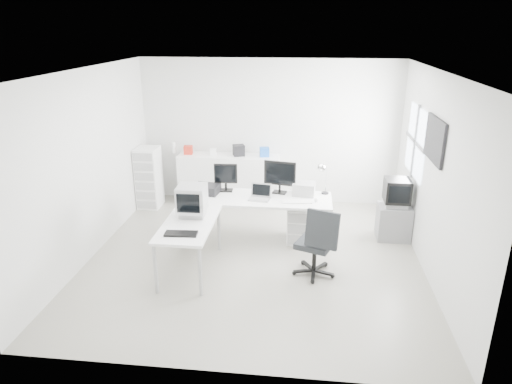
# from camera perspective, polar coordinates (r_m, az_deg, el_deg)

# --- Properties ---
(floor) EXTENTS (5.00, 5.00, 0.01)m
(floor) POSITION_cam_1_polar(r_m,az_deg,el_deg) (7.11, -0.18, -8.14)
(floor) COLOR beige
(floor) RESTS_ON ground
(ceiling) EXTENTS (5.00, 5.00, 0.01)m
(ceiling) POSITION_cam_1_polar(r_m,az_deg,el_deg) (6.29, -0.21, 14.94)
(ceiling) COLOR white
(ceiling) RESTS_ON back_wall
(back_wall) EXTENTS (5.00, 0.02, 2.80)m
(back_wall) POSITION_cam_1_polar(r_m,az_deg,el_deg) (8.97, 1.66, 7.46)
(back_wall) COLOR silver
(back_wall) RESTS_ON floor
(left_wall) EXTENTS (0.02, 5.00, 2.80)m
(left_wall) POSITION_cam_1_polar(r_m,az_deg,el_deg) (7.28, -20.18, 3.18)
(left_wall) COLOR silver
(left_wall) RESTS_ON floor
(right_wall) EXTENTS (0.02, 5.00, 2.80)m
(right_wall) POSITION_cam_1_polar(r_m,az_deg,el_deg) (6.76, 21.36, 1.78)
(right_wall) COLOR silver
(right_wall) RESTS_ON floor
(window) EXTENTS (0.02, 1.20, 1.10)m
(window) POSITION_cam_1_polar(r_m,az_deg,el_deg) (7.83, 19.33, 5.94)
(window) COLOR white
(window) RESTS_ON right_wall
(wall_picture) EXTENTS (0.04, 0.90, 0.60)m
(wall_picture) POSITION_cam_1_polar(r_m,az_deg,el_deg) (6.72, 21.45, 6.11)
(wall_picture) COLOR black
(wall_picture) RESTS_ON right_wall
(main_desk) EXTENTS (2.40, 0.80, 0.75)m
(main_desk) POSITION_cam_1_polar(r_m,az_deg,el_deg) (7.51, 0.11, -3.34)
(main_desk) COLOR white
(main_desk) RESTS_ON floor
(side_desk) EXTENTS (0.70, 1.40, 0.75)m
(side_desk) POSITION_cam_1_polar(r_m,az_deg,el_deg) (6.68, -8.26, -6.73)
(side_desk) COLOR white
(side_desk) RESTS_ON floor
(drawer_pedestal) EXTENTS (0.40, 0.50, 0.60)m
(drawer_pedestal) POSITION_cam_1_polar(r_m,az_deg,el_deg) (7.55, 5.45, -3.94)
(drawer_pedestal) COLOR white
(drawer_pedestal) RESTS_ON floor
(inkjet_printer) EXTENTS (0.45, 0.38, 0.14)m
(inkjet_printer) POSITION_cam_1_polar(r_m,az_deg,el_deg) (7.57, -6.21, 0.37)
(inkjet_printer) COLOR black
(inkjet_printer) RESTS_ON main_desk
(lcd_monitor_small) EXTENTS (0.40, 0.24, 0.48)m
(lcd_monitor_small) POSITION_cam_1_polar(r_m,az_deg,el_deg) (7.60, -3.80, 1.87)
(lcd_monitor_small) COLOR black
(lcd_monitor_small) RESTS_ON main_desk
(lcd_monitor_large) EXTENTS (0.56, 0.31, 0.55)m
(lcd_monitor_large) POSITION_cam_1_polar(r_m,az_deg,el_deg) (7.49, 2.99, 1.88)
(lcd_monitor_large) COLOR black
(lcd_monitor_large) RESTS_ON main_desk
(laptop) EXTENTS (0.36, 0.37, 0.21)m
(laptop) POSITION_cam_1_polar(r_m,az_deg,el_deg) (7.24, 0.42, -0.18)
(laptop) COLOR #B7B7BA
(laptop) RESTS_ON main_desk
(white_keyboard) EXTENTS (0.48, 0.20, 0.02)m
(white_keyboard) POSITION_cam_1_polar(r_m,az_deg,el_deg) (7.19, 5.14, -1.22)
(white_keyboard) COLOR white
(white_keyboard) RESTS_ON main_desk
(white_mouse) EXTENTS (0.07, 0.07, 0.07)m
(white_mouse) POSITION_cam_1_polar(r_m,az_deg,el_deg) (7.23, 7.53, -1.00)
(white_mouse) COLOR white
(white_mouse) RESTS_ON main_desk
(laser_printer) EXTENTS (0.38, 0.34, 0.20)m
(laser_printer) POSITION_cam_1_polar(r_m,az_deg,el_deg) (7.50, 6.00, 0.42)
(laser_printer) COLOR #A0A0A0
(laser_printer) RESTS_ON main_desk
(desk_lamp) EXTENTS (0.18, 0.18, 0.47)m
(desk_lamp) POSITION_cam_1_polar(r_m,az_deg,el_deg) (7.54, 8.71, 1.48)
(desk_lamp) COLOR silver
(desk_lamp) RESTS_ON main_desk
(crt_monitor) EXTENTS (0.46, 0.46, 0.51)m
(crt_monitor) POSITION_cam_1_polar(r_m,az_deg,el_deg) (6.64, -8.00, -0.90)
(crt_monitor) COLOR #B7B7BA
(crt_monitor) RESTS_ON side_desk
(black_keyboard) EXTENTS (0.44, 0.20, 0.03)m
(black_keyboard) POSITION_cam_1_polar(r_m,az_deg,el_deg) (6.16, -9.35, -5.16)
(black_keyboard) COLOR black
(black_keyboard) RESTS_ON side_desk
(office_chair) EXTENTS (0.79, 0.79, 1.06)m
(office_chair) POSITION_cam_1_polar(r_m,az_deg,el_deg) (6.49, 7.40, -5.99)
(office_chair) COLOR #242629
(office_chair) RESTS_ON floor
(tv_cabinet) EXTENTS (0.53, 0.44, 0.58)m
(tv_cabinet) POSITION_cam_1_polar(r_m,az_deg,el_deg) (7.92, 16.81, -3.62)
(tv_cabinet) COLOR slate
(tv_cabinet) RESTS_ON floor
(crt_tv) EXTENTS (0.50, 0.48, 0.45)m
(crt_tv) POSITION_cam_1_polar(r_m,az_deg,el_deg) (7.74, 17.19, -0.12)
(crt_tv) COLOR black
(crt_tv) RESTS_ON tv_cabinet
(sideboard) EXTENTS (1.97, 0.49, 0.99)m
(sideboard) POSITION_cam_1_polar(r_m,az_deg,el_deg) (9.06, -3.38, 1.61)
(sideboard) COLOR white
(sideboard) RESTS_ON floor
(clutter_box_a) EXTENTS (0.18, 0.16, 0.16)m
(clutter_box_a) POSITION_cam_1_polar(r_m,az_deg,el_deg) (9.06, -8.47, 5.22)
(clutter_box_a) COLOR red
(clutter_box_a) RESTS_ON sideboard
(clutter_box_b) EXTENTS (0.13, 0.12, 0.12)m
(clutter_box_b) POSITION_cam_1_polar(r_m,az_deg,el_deg) (8.95, -5.35, 5.03)
(clutter_box_b) COLOR white
(clutter_box_b) RESTS_ON sideboard
(clutter_box_c) EXTENTS (0.26, 0.25, 0.21)m
(clutter_box_c) POSITION_cam_1_polar(r_m,az_deg,el_deg) (8.85, -2.17, 5.23)
(clutter_box_c) COLOR black
(clutter_box_c) RESTS_ON sideboard
(clutter_box_d) EXTENTS (0.20, 0.18, 0.18)m
(clutter_box_d) POSITION_cam_1_polar(r_m,az_deg,el_deg) (8.80, 1.06, 5.03)
(clutter_box_d) COLOR blue
(clutter_box_d) RESTS_ON sideboard
(clutter_bottle) EXTENTS (0.07, 0.07, 0.22)m
(clutter_bottle) POSITION_cam_1_polar(r_m,az_deg,el_deg) (9.17, -10.23, 5.48)
(clutter_bottle) COLOR white
(clutter_bottle) RESTS_ON sideboard
(filing_cabinet) EXTENTS (0.41, 0.49, 1.18)m
(filing_cabinet) POSITION_cam_1_polar(r_m,az_deg,el_deg) (9.08, -13.24, 1.77)
(filing_cabinet) COLOR white
(filing_cabinet) RESTS_ON floor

